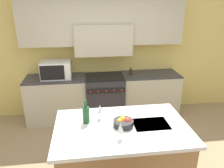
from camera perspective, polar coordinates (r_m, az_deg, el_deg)
back_cabinetry at (r=4.55m, az=-2.51°, el=10.98°), size 10.00×0.46×2.70m
back_counter at (r=4.64m, az=-2.01°, el=-3.28°), size 3.16×0.62×0.93m
range_stove at (r=4.62m, az=-1.98°, el=-3.41°), size 0.78×0.70×0.93m
microwave at (r=4.43m, az=-14.38°, el=3.66°), size 0.58×0.41×0.34m
kitchen_island at (r=3.00m, az=2.45°, el=-18.38°), size 1.65×1.05×0.92m
wine_bottle at (r=2.77m, az=-6.80°, el=-7.85°), size 0.09×0.09×0.30m
wine_glass_near at (r=2.43m, az=2.22°, el=-11.41°), size 0.07×0.07×0.21m
wine_glass_far at (r=2.82m, az=-3.19°, el=-6.58°), size 0.07×0.07×0.21m
fruit_bowl at (r=2.72m, az=3.04°, el=-9.96°), size 0.25×0.25×0.11m
oil_bottle_on_counter at (r=4.51m, az=4.92°, el=3.16°), size 0.06×0.06×0.17m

